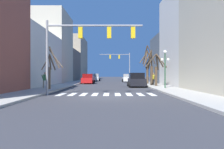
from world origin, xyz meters
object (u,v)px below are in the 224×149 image
at_px(car_parked_right_mid, 88,79).
at_px(car_parked_right_near, 127,78).
at_px(pedestrian_on_left_sidewalk, 45,79).
at_px(street_lamp_right_corner, 165,61).
at_px(traffic_signal_near, 84,39).
at_px(street_tree_right_near, 51,70).
at_px(car_parked_right_far, 95,78).
at_px(street_tree_right_mid, 147,66).
at_px(pedestrian_on_right_sidewalk, 154,78).
at_px(street_tree_left_mid, 151,68).
at_px(traffic_signal_far, 121,61).
at_px(car_driving_away_lane, 137,80).
at_px(street_tree_left_near, 157,70).

bearing_deg(car_parked_right_mid, car_parked_right_near, -42.37).
bearing_deg(pedestrian_on_left_sidewalk, street_lamp_right_corner, 155.52).
xyz_separation_m(traffic_signal_near, street_tree_right_near, (-3.97, 5.04, -2.20)).
distance_m(car_parked_right_far, pedestrian_on_left_sidewalk, 29.30).
xyz_separation_m(car_parked_right_mid, street_tree_right_mid, (9.57, -2.97, 2.18)).
distance_m(pedestrian_on_right_sidewalk, street_tree_left_mid, 1.48).
distance_m(traffic_signal_far, street_tree_right_mid, 16.41).
bearing_deg(car_parked_right_near, pedestrian_on_right_sidewalk, -171.25).
xyz_separation_m(traffic_signal_near, car_parked_right_mid, (-1.93, 20.52, -3.50)).
height_order(car_parked_right_near, car_driving_away_lane, car_driving_away_lane).
bearing_deg(street_tree_left_mid, pedestrian_on_left_sidewalk, -150.79).
xyz_separation_m(car_driving_away_lane, street_tree_right_mid, (2.42, 6.74, 2.13)).
bearing_deg(car_parked_right_mid, traffic_signal_far, -25.32).
bearing_deg(car_parked_right_near, traffic_signal_near, 169.47).
height_order(traffic_signal_near, car_parked_right_near, traffic_signal_near).
xyz_separation_m(street_lamp_right_corner, pedestrian_on_left_sidewalk, (-12.66, -0.23, -1.86)).
bearing_deg(traffic_signal_far, pedestrian_on_left_sidewalk, -108.48).
relative_size(car_parked_right_far, car_parked_right_near, 1.09).
bearing_deg(traffic_signal_far, car_driving_away_lane, -87.44).
relative_size(car_parked_right_far, street_tree_right_near, 1.15).
bearing_deg(street_tree_right_near, street_tree_right_mid, 47.11).
xyz_separation_m(traffic_signal_far, car_parked_right_near, (1.07, -5.07, -3.98)).
distance_m(traffic_signal_far, car_parked_right_near, 6.54).
xyz_separation_m(car_driving_away_lane, street_tree_right_near, (-9.20, -5.77, 1.25)).
bearing_deg(street_tree_right_near, car_parked_right_far, 86.05).
relative_size(traffic_signal_far, street_tree_left_near, 1.72).
bearing_deg(car_parked_right_far, street_lamp_right_corner, -161.57).
height_order(street_tree_right_near, street_tree_right_mid, street_tree_right_mid).
xyz_separation_m(car_parked_right_near, car_driving_away_lane, (-0.06, -17.61, 0.05)).
bearing_deg(street_tree_left_near, street_tree_left_mid, 100.09).
distance_m(car_driving_away_lane, street_tree_left_near, 2.90).
xyz_separation_m(street_tree_right_near, street_tree_left_mid, (11.35, 8.04, 0.43)).
relative_size(traffic_signal_near, pedestrian_on_left_sidewalk, 4.37).
bearing_deg(car_driving_away_lane, street_tree_left_mid, -43.42).
height_order(car_parked_right_far, car_parked_right_near, car_parked_right_far).
bearing_deg(street_tree_right_near, car_parked_right_near, 68.40).
relative_size(pedestrian_on_left_sidewalk, street_tree_left_near, 0.42).
bearing_deg(pedestrian_on_right_sidewalk, car_parked_right_far, 20.40).
bearing_deg(car_parked_right_mid, street_tree_left_near, -135.06).
xyz_separation_m(street_lamp_right_corner, street_tree_left_mid, (-0.38, 6.64, -0.50)).
bearing_deg(traffic_signal_far, car_parked_right_far, 162.96).
height_order(traffic_signal_near, car_driving_away_lane, traffic_signal_near).
xyz_separation_m(street_lamp_right_corner, car_parked_right_mid, (-9.69, 14.07, -2.23)).
distance_m(traffic_signal_near, pedestrian_on_left_sidewalk, 8.51).
xyz_separation_m(traffic_signal_far, street_tree_right_near, (-8.19, -28.45, -2.68)).
bearing_deg(pedestrian_on_right_sidewalk, street_lamp_right_corner, 177.92).
bearing_deg(car_parked_right_mid, pedestrian_on_left_sidewalk, 168.25).
bearing_deg(pedestrian_on_left_sidewalk, street_tree_right_mid, -163.41).
height_order(traffic_signal_far, pedestrian_on_left_sidewalk, traffic_signal_far).
height_order(traffic_signal_near, pedestrian_on_left_sidewalk, traffic_signal_near).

